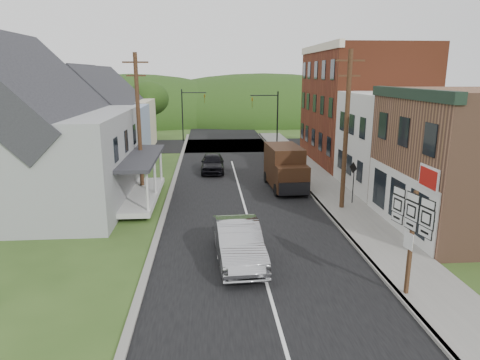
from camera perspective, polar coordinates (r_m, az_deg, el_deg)
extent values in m
plane|color=#2D4719|center=(21.34, 1.65, -7.19)|extent=(120.00, 120.00, 0.00)
cube|color=black|center=(30.84, -0.27, -0.48)|extent=(9.00, 90.00, 0.02)
cube|color=black|center=(47.47, -1.74, 4.64)|extent=(60.00, 9.00, 0.02)
cube|color=slate|center=(29.91, 11.35, -1.07)|extent=(2.80, 55.00, 0.15)
cube|color=slate|center=(29.58, 8.83, -1.13)|extent=(0.20, 55.00, 0.15)
cube|color=slate|center=(28.93, -9.22, -1.52)|extent=(0.30, 55.00, 0.12)
cube|color=brown|center=(24.28, 29.32, 2.20)|extent=(8.00, 8.00, 7.00)
cube|color=silver|center=(30.74, 21.66, 4.66)|extent=(8.00, 7.00, 6.50)
cube|color=maroon|center=(39.26, 15.87, 9.51)|extent=(8.00, 12.00, 10.00)
cube|color=gray|center=(28.06, -24.91, 2.50)|extent=(10.00, 12.00, 5.50)
cube|color=#899ABB|center=(38.20, -17.83, 5.48)|extent=(7.00, 8.00, 5.00)
cube|color=beige|center=(47.03, -15.95, 7.10)|extent=(7.00, 8.00, 5.00)
cylinder|color=#472D19|center=(24.75, 13.95, 6.13)|extent=(0.26, 0.26, 9.00)
cube|color=#472D19|center=(24.55, 14.49, 15.18)|extent=(1.60, 0.10, 0.10)
cube|color=#472D19|center=(24.54, 14.38, 13.31)|extent=(1.20, 0.10, 0.10)
cylinder|color=#472D19|center=(28.32, -13.33, 7.11)|extent=(0.26, 0.26, 9.00)
cube|color=#472D19|center=(28.14, -13.79, 15.01)|extent=(1.60, 0.10, 0.10)
cube|color=#472D19|center=(28.13, -13.69, 13.39)|extent=(1.20, 0.10, 0.10)
cylinder|color=black|center=(44.12, 5.00, 7.81)|extent=(0.14, 0.14, 6.00)
cylinder|color=black|center=(43.72, 3.23, 11.20)|extent=(2.80, 0.10, 0.10)
imported|color=olive|center=(43.62, 1.63, 10.29)|extent=(0.16, 0.20, 1.00)
cylinder|color=black|center=(50.59, -7.68, 8.53)|extent=(0.14, 0.14, 6.00)
cylinder|color=black|center=(50.36, -6.16, 11.51)|extent=(2.80, 0.10, 0.10)
imported|color=olive|center=(50.37, -4.75, 10.75)|extent=(0.16, 0.20, 1.00)
cylinder|color=#382616|center=(35.57, -29.05, 2.92)|extent=(0.36, 0.36, 3.92)
cylinder|color=#382616|center=(43.55, -27.25, 5.42)|extent=(0.36, 0.36, 4.76)
ellipsoid|color=#1C3811|center=(43.26, -27.78, 10.09)|extent=(5.80, 5.80, 4.93)
cylinder|color=#382616|center=(52.56, -11.95, 7.41)|extent=(0.36, 0.36, 3.92)
ellipsoid|color=#1C3811|center=(52.32, -12.11, 10.61)|extent=(4.80, 4.80, 4.08)
ellipsoid|color=#1C3811|center=(75.22, -2.74, 8.09)|extent=(90.00, 30.00, 16.00)
imported|color=#9E9EA2|center=(18.07, -0.20, -8.33)|extent=(2.09, 5.23, 1.69)
imported|color=black|center=(34.40, -3.68, 2.30)|extent=(1.88, 4.49, 1.52)
cube|color=black|center=(29.79, 5.85, 2.06)|extent=(2.27, 4.08, 2.63)
cube|color=black|center=(27.65, 6.90, 0.13)|extent=(2.15, 1.54, 1.72)
cube|color=black|center=(27.66, 6.85, 1.68)|extent=(1.95, 1.17, 0.05)
cube|color=black|center=(27.04, 7.26, -1.19)|extent=(2.00, 0.23, 0.82)
cylinder|color=black|center=(27.71, 4.90, -1.34)|extent=(0.29, 0.83, 0.82)
cylinder|color=black|center=(28.16, 8.70, -1.20)|extent=(0.29, 0.83, 0.82)
cylinder|color=black|center=(31.16, 3.54, 0.41)|extent=(0.29, 0.83, 0.82)
cylinder|color=black|center=(31.55, 6.95, 0.51)|extent=(0.29, 0.83, 0.82)
cube|color=#472D19|center=(16.00, 21.82, -7.86)|extent=(0.14, 0.14, 3.76)
cube|color=black|center=(15.58, 22.03, -3.85)|extent=(0.44, 2.12, 0.09)
cube|color=silver|center=(14.86, 23.78, -2.91)|extent=(0.13, 0.58, 0.24)
cube|color=silver|center=(15.00, 23.60, -4.68)|extent=(0.14, 0.64, 0.59)
cube|color=silver|center=(15.15, 23.42, -6.41)|extent=(0.13, 0.58, 0.30)
cube|color=silver|center=(15.42, 22.06, -2.15)|extent=(0.13, 0.58, 0.24)
cube|color=silver|center=(15.56, 21.90, -3.86)|extent=(0.14, 0.64, 0.59)
cube|color=silver|center=(15.70, 21.74, -5.54)|extent=(0.13, 0.58, 0.30)
cube|color=silver|center=(16.00, 20.47, -1.45)|extent=(0.13, 0.58, 0.24)
cube|color=silver|center=(16.13, 20.32, -3.10)|extent=(0.14, 0.64, 0.59)
cube|color=silver|center=(16.27, 20.18, -4.73)|extent=(0.13, 0.58, 0.30)
cube|color=silver|center=(15.90, 21.55, -7.55)|extent=(0.11, 0.48, 0.59)
cylinder|color=black|center=(26.36, 14.86, -0.49)|extent=(0.08, 0.08, 2.36)
cube|color=black|center=(26.12, 14.86, 1.59)|extent=(0.24, 0.66, 0.69)
cube|color=#D6980B|center=(26.12, 14.89, 1.59)|extent=(0.23, 0.59, 0.63)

